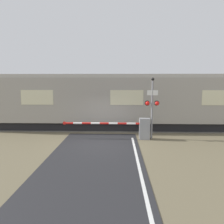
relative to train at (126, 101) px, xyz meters
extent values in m
plane|color=#6B6047|center=(-1.57, -3.99, -1.99)|extent=(80.00, 80.00, 0.00)
cube|color=#666056|center=(-1.57, 0.00, -1.97)|extent=(36.00, 3.20, 0.03)
cube|color=#595451|center=(-1.57, -0.72, -1.91)|extent=(36.00, 0.08, 0.10)
cube|color=#595451|center=(-1.57, 0.72, -1.91)|extent=(36.00, 0.08, 0.10)
cube|color=black|center=(0.00, 0.00, -1.69)|extent=(19.88, 2.62, 0.60)
cube|color=#9E998E|center=(0.00, 0.00, 0.13)|extent=(21.60, 3.09, 3.04)
cube|color=#ADA89E|center=(0.00, 0.00, 1.78)|extent=(21.17, 2.84, 0.24)
cube|color=beige|center=(5.94, -1.55, 0.36)|extent=(2.16, 0.02, 0.97)
cube|color=beige|center=(0.00, -1.55, 0.36)|extent=(2.16, 0.02, 0.97)
cube|color=beige|center=(-5.94, -1.55, 0.36)|extent=(2.16, 0.02, 0.97)
cube|color=gray|center=(1.01, -3.15, -1.37)|extent=(0.60, 0.44, 1.24)
cylinder|color=gray|center=(1.01, -3.15, -1.06)|extent=(0.16, 0.16, 0.18)
cylinder|color=red|center=(0.74, -3.15, -1.06)|extent=(0.53, 0.11, 0.11)
cylinder|color=white|center=(0.21, -3.15, -1.06)|extent=(0.53, 0.11, 0.11)
cylinder|color=red|center=(-0.32, -3.15, -1.06)|extent=(0.53, 0.11, 0.11)
cylinder|color=white|center=(-0.85, -3.15, -1.06)|extent=(0.53, 0.11, 0.11)
cylinder|color=red|center=(-1.38, -3.15, -1.06)|extent=(0.53, 0.11, 0.11)
cylinder|color=white|center=(-1.90, -3.15, -1.06)|extent=(0.53, 0.11, 0.11)
cylinder|color=red|center=(-2.43, -3.15, -1.06)|extent=(0.53, 0.11, 0.11)
cylinder|color=white|center=(-2.96, -3.15, -1.06)|extent=(0.53, 0.11, 0.11)
cylinder|color=red|center=(-3.49, -3.15, -1.06)|extent=(0.53, 0.11, 0.11)
cylinder|color=red|center=(-3.76, -3.15, -1.06)|extent=(0.20, 0.02, 0.20)
cylinder|color=gray|center=(1.44, -3.00, -0.27)|extent=(0.11, 0.11, 3.43)
cube|color=gray|center=(1.44, -3.00, 0.14)|extent=(0.68, 0.07, 0.07)
sphere|color=red|center=(1.17, -3.05, 0.14)|extent=(0.24, 0.24, 0.24)
sphere|color=red|center=(1.72, -3.05, 0.14)|extent=(0.24, 0.24, 0.24)
cylinder|color=black|center=(1.17, -2.94, 0.14)|extent=(0.30, 0.06, 0.30)
cylinder|color=black|center=(1.72, -2.94, 0.14)|extent=(0.30, 0.06, 0.30)
cube|color=white|center=(1.44, -3.04, 0.75)|extent=(0.63, 0.02, 0.29)
sphere|color=black|center=(1.44, -3.00, 1.54)|extent=(0.18, 0.18, 0.18)
camera|label=1|loc=(-0.50, -15.82, 1.42)|focal=35.00mm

